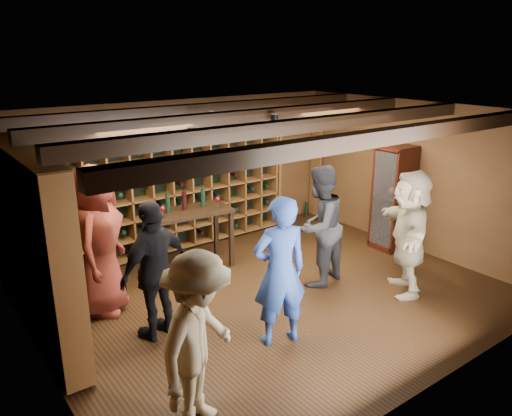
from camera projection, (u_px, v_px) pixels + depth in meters
ground at (274, 295)px, 6.96m from camera, size 6.00×6.00×0.00m
room_shell at (273, 120)px, 6.27m from camera, size 6.00×6.00×6.00m
wine_rack_back at (160, 186)px, 8.10m from camera, size 4.65×0.30×2.20m
wine_rack_left at (34, 246)px, 5.64m from camera, size 0.30×2.65×2.20m
crate_shelf at (297, 142)px, 9.63m from camera, size 1.20×0.32×2.07m
display_cabinet at (393, 200)px, 8.39m from camera, size 0.55×0.50×1.75m
man_blue_shirt at (280, 271)px, 5.60m from camera, size 0.74×0.58×1.77m
man_grey_suit at (319, 226)px, 7.08m from camera, size 0.99×0.85×1.76m
guest_red_floral at (99, 240)px, 6.27m from camera, size 1.09×1.13×1.96m
guest_woman_black at (156, 270)px, 5.75m from camera, size 1.06×0.67×1.68m
guest_khaki at (199, 342)px, 4.34m from camera, size 1.25×1.11×1.68m
guest_beige at (409, 233)px, 6.82m from camera, size 1.46×1.58×1.76m
tasting_table at (189, 218)px, 7.58m from camera, size 1.31×0.74×1.23m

